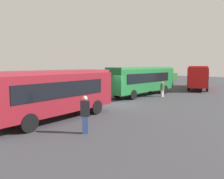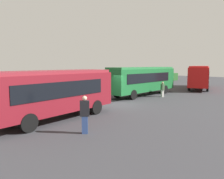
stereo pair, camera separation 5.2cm
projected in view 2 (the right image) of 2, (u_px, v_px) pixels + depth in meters
name	position (u px, v px, depth m)	size (l,w,h in m)	color
ground_plane	(116.00, 104.00, 19.78)	(107.32, 107.32, 0.00)	#38383D
bus_maroon	(55.00, 91.00, 14.07)	(8.89, 3.46, 3.12)	maroon
bus_green	(143.00, 79.00, 25.15)	(10.62, 2.52, 3.23)	#19602D
bus_red	(200.00, 76.00, 32.24)	(10.51, 5.73, 3.32)	red
person_left	(85.00, 114.00, 11.15)	(0.52, 0.51, 1.93)	#334C8C
person_center	(115.00, 87.00, 26.55)	(0.49, 0.39, 1.66)	silver
person_right	(163.00, 89.00, 24.10)	(0.46, 0.52, 1.64)	silver
hedge_row	(48.00, 87.00, 27.32)	(65.66, 1.78, 1.63)	#255022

